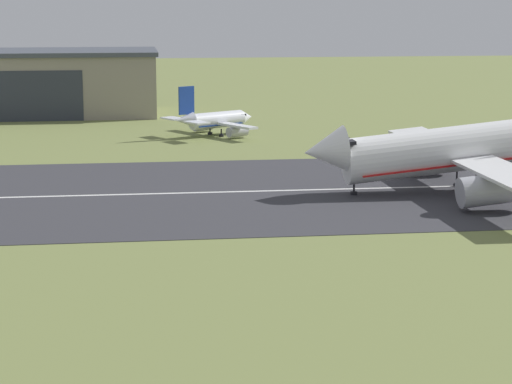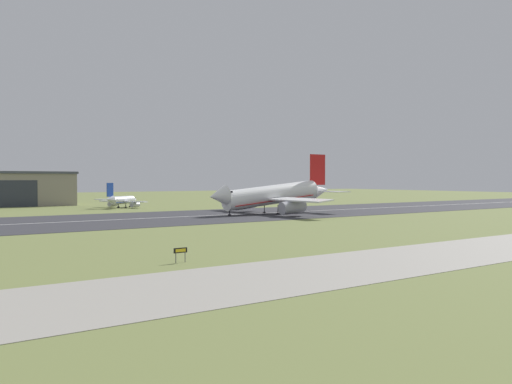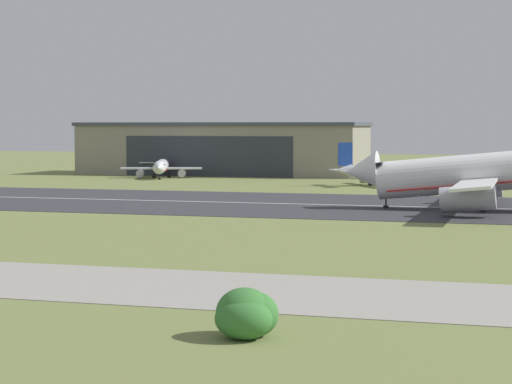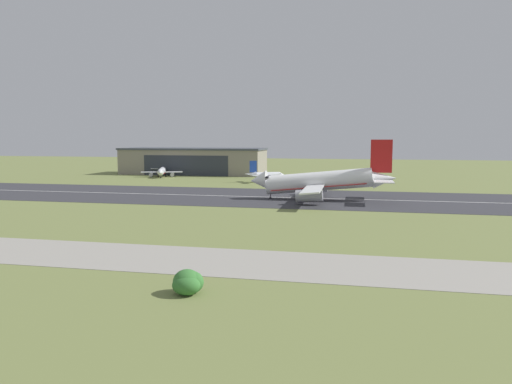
{
  "view_description": "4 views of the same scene",
  "coord_description": "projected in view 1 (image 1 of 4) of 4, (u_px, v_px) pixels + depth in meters",
  "views": [
    {
      "loc": [
        -11.27,
        -8.66,
        24.07
      ],
      "look_at": [
        1.68,
        90.24,
        4.57
      ],
      "focal_mm": 70.0,
      "sensor_mm": 36.0,
      "label": 1
    },
    {
      "loc": [
        -54.37,
        -10.9,
        10.2
      ],
      "look_at": [
        11.44,
        88.72,
        7.23
      ],
      "focal_mm": 35.0,
      "sensor_mm": 36.0,
      "label": 2
    },
    {
      "loc": [
        41.49,
        -39.98,
        12.54
      ],
      "look_at": [
        0.88,
        93.36,
        3.25
      ],
      "focal_mm": 70.0,
      "sensor_mm": 36.0,
      "label": 3
    },
    {
      "loc": [
        44.58,
        -40.08,
        18.95
      ],
      "look_at": [
        15.42,
        93.55,
        3.83
      ],
      "focal_mm": 35.0,
      "sensor_mm": 36.0,
      "label": 4
    }
  ],
  "objects": [
    {
      "name": "ground_plane",
      "position": [
        294.0,
        347.0,
        69.78
      ],
      "size": [
        681.0,
        681.0,
        0.0
      ],
      "primitive_type": "plane",
      "color": "olive"
    },
    {
      "name": "runway_strip",
      "position": [
        219.0,
        192.0,
        125.07
      ],
      "size": [
        441.0,
        48.94,
        0.06
      ],
      "primitive_type": "cube",
      "color": "#333338",
      "rests_on": "ground_plane"
    },
    {
      "name": "runway_centreline",
      "position": [
        219.0,
        192.0,
        125.07
      ],
      "size": [
        396.9,
        0.7,
        0.01
      ],
      "primitive_type": "cube",
      "color": "silver",
      "rests_on": "runway_strip"
    },
    {
      "name": "airplane_landing",
      "position": [
        472.0,
        149.0,
        124.65
      ],
      "size": [
        44.22,
        49.71,
        18.21
      ],
      "color": "white",
      "rests_on": "ground_plane"
    },
    {
      "name": "airplane_parked_west",
      "position": [
        215.0,
        121.0,
        175.98
      ],
      "size": [
        17.42,
        18.74,
        9.06
      ],
      "color": "silver",
      "rests_on": "ground_plane"
    }
  ]
}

